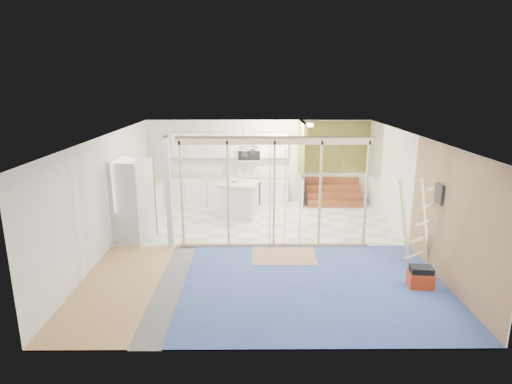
{
  "coord_description": "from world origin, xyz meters",
  "views": [
    {
      "loc": [
        -0.18,
        -9.39,
        3.77
      ],
      "look_at": [
        -0.11,
        0.6,
        1.17
      ],
      "focal_mm": 30.0,
      "sensor_mm": 36.0,
      "label": 1
    }
  ],
  "objects_px": {
    "toolbox": "(421,278)",
    "ladder": "(417,223)",
    "island": "(240,200)",
    "fridge": "(130,201)"
  },
  "relations": [
    {
      "from": "toolbox",
      "to": "ladder",
      "type": "distance_m",
      "value": 1.21
    },
    {
      "from": "fridge",
      "to": "ladder",
      "type": "bearing_deg",
      "value": 0.07
    },
    {
      "from": "fridge",
      "to": "ladder",
      "type": "height_order",
      "value": "fridge"
    },
    {
      "from": "fridge",
      "to": "toolbox",
      "type": "xyz_separation_m",
      "value": [
        6.07,
        -2.53,
        -0.79
      ]
    },
    {
      "from": "toolbox",
      "to": "fridge",
      "type": "bearing_deg",
      "value": 163.34
    },
    {
      "from": "island",
      "to": "toolbox",
      "type": "distance_m",
      "value": 5.65
    },
    {
      "from": "fridge",
      "to": "toolbox",
      "type": "height_order",
      "value": "fridge"
    },
    {
      "from": "island",
      "to": "toolbox",
      "type": "relative_size",
      "value": 2.53
    },
    {
      "from": "island",
      "to": "fridge",
      "type": "bearing_deg",
      "value": -131.71
    },
    {
      "from": "fridge",
      "to": "island",
      "type": "xyz_separation_m",
      "value": [
        2.55,
        1.88,
        -0.5
      ]
    }
  ]
}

